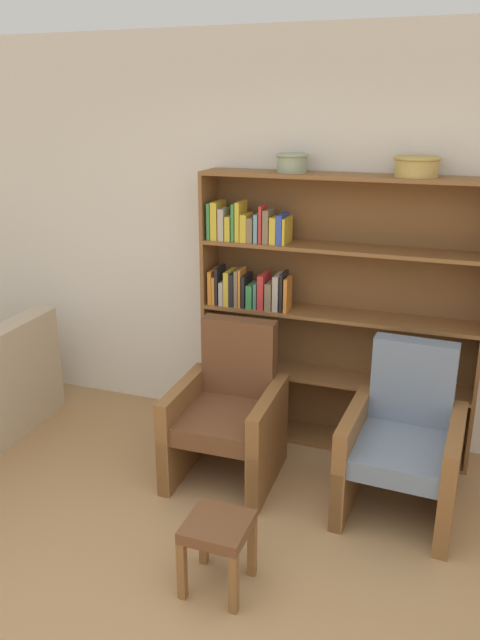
{
  "coord_description": "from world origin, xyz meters",
  "views": [
    {
      "loc": [
        0.95,
        -1.53,
        2.26
      ],
      "look_at": [
        -0.35,
        2.05,
        0.95
      ],
      "focal_mm": 35.0,
      "sensor_mm": 36.0,
      "label": 1
    }
  ],
  "objects_px": {
    "bookshelf": "(310,315)",
    "armchair_leather": "(228,414)",
    "bowl_slate": "(292,162)",
    "bowl_copper": "(417,165)",
    "footstool": "(218,536)",
    "armchair_cushioned": "(403,444)"
  },
  "relations": [
    {
      "from": "armchair_leather",
      "to": "bowl_copper",
      "type": "bearing_deg",
      "value": -148.69
    },
    {
      "from": "bowl_copper",
      "to": "armchair_leather",
      "type": "height_order",
      "value": "bowl_copper"
    },
    {
      "from": "bookshelf",
      "to": "armchair_leather",
      "type": "relative_size",
      "value": 1.9
    },
    {
      "from": "armchair_leather",
      "to": "bookshelf",
      "type": "bearing_deg",
      "value": -120.44
    },
    {
      "from": "bowl_slate",
      "to": "footstool",
      "type": "relative_size",
      "value": 0.56
    },
    {
      "from": "bowl_copper",
      "to": "footstool",
      "type": "xyz_separation_m",
      "value": [
        -0.65,
        -1.6,
        -1.63
      ]
    },
    {
      "from": "armchair_leather",
      "to": "armchair_cushioned",
      "type": "distance_m",
      "value": 1.08
    },
    {
      "from": "bookshelf",
      "to": "armchair_cushioned",
      "type": "relative_size",
      "value": 1.9
    },
    {
      "from": "bowl_slate",
      "to": "armchair_leather",
      "type": "xyz_separation_m",
      "value": [
        -0.2,
        -0.63,
        -1.51
      ]
    },
    {
      "from": "bowl_copper",
      "to": "armchair_cushioned",
      "type": "distance_m",
      "value": 1.64
    },
    {
      "from": "bowl_slate",
      "to": "armchair_leather",
      "type": "bearing_deg",
      "value": -107.86
    },
    {
      "from": "bowl_slate",
      "to": "armchair_cushioned",
      "type": "relative_size",
      "value": 0.22
    },
    {
      "from": "armchair_leather",
      "to": "footstool",
      "type": "relative_size",
      "value": 2.59
    },
    {
      "from": "bookshelf",
      "to": "armchair_leather",
      "type": "distance_m",
      "value": 0.89
    },
    {
      "from": "bowl_slate",
      "to": "bowl_copper",
      "type": "height_order",
      "value": "bowl_copper"
    },
    {
      "from": "armchair_cushioned",
      "to": "armchair_leather",
      "type": "bearing_deg",
      "value": 2.61
    },
    {
      "from": "bowl_slate",
      "to": "bowl_copper",
      "type": "distance_m",
      "value": 0.77
    },
    {
      "from": "bookshelf",
      "to": "armchair_cushioned",
      "type": "height_order",
      "value": "bookshelf"
    },
    {
      "from": "bowl_slate",
      "to": "armchair_cushioned",
      "type": "height_order",
      "value": "bowl_slate"
    },
    {
      "from": "bookshelf",
      "to": "bowl_copper",
      "type": "relative_size",
      "value": 6.62
    },
    {
      "from": "bookshelf",
      "to": "bowl_copper",
      "type": "distance_m",
      "value": 1.18
    },
    {
      "from": "bowl_copper",
      "to": "footstool",
      "type": "relative_size",
      "value": 0.74
    }
  ]
}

